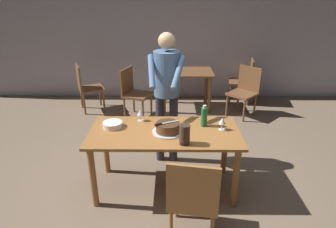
% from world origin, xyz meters
% --- Properties ---
extents(ground_plane, '(14.00, 14.00, 0.00)m').
position_xyz_m(ground_plane, '(0.00, 0.00, 0.00)').
color(ground_plane, '#7A6651').
extents(back_wall, '(10.00, 0.12, 2.70)m').
position_xyz_m(back_wall, '(0.00, 3.23, 1.35)').
color(back_wall, '#ADA8B2').
rests_on(back_wall, ground_plane).
extents(main_dining_table, '(1.64, 0.78, 0.75)m').
position_xyz_m(main_dining_table, '(0.00, 0.00, 0.63)').
color(main_dining_table, '#9E6633').
rests_on(main_dining_table, ground_plane).
extents(cake_on_platter, '(0.34, 0.34, 0.11)m').
position_xyz_m(cake_on_platter, '(0.04, -0.03, 0.80)').
color(cake_on_platter, silver).
rests_on(cake_on_platter, main_dining_table).
extents(cake_knife, '(0.25, 0.13, 0.02)m').
position_xyz_m(cake_knife, '(-0.03, -0.06, 0.87)').
color(cake_knife, silver).
rests_on(cake_knife, cake_on_platter).
extents(plate_stack, '(0.22, 0.22, 0.06)m').
position_xyz_m(plate_stack, '(-0.59, 0.10, 0.78)').
color(plate_stack, white).
rests_on(plate_stack, main_dining_table).
extents(wine_glass_near, '(0.08, 0.08, 0.14)m').
position_xyz_m(wine_glass_near, '(0.63, 0.04, 0.85)').
color(wine_glass_near, silver).
rests_on(wine_glass_near, main_dining_table).
extents(wine_glass_far, '(0.08, 0.08, 0.14)m').
position_xyz_m(wine_glass_far, '(-0.29, 0.27, 0.85)').
color(wine_glass_far, silver).
rests_on(wine_glass_far, main_dining_table).
extents(water_bottle, '(0.07, 0.07, 0.25)m').
position_xyz_m(water_bottle, '(0.44, 0.14, 0.86)').
color(water_bottle, '#1E6B38').
rests_on(water_bottle, main_dining_table).
extents(hurricane_lamp, '(0.11, 0.11, 0.21)m').
position_xyz_m(hurricane_lamp, '(0.20, -0.28, 0.86)').
color(hurricane_lamp, black).
rests_on(hurricane_lamp, main_dining_table).
extents(person_cutting_cake, '(0.47, 0.56, 1.72)m').
position_xyz_m(person_cutting_cake, '(0.01, 0.60, 1.08)').
color(person_cutting_cake, '#2D2D38').
rests_on(person_cutting_cake, ground_plane).
extents(chair_near_side, '(0.51, 0.51, 0.90)m').
position_xyz_m(chair_near_side, '(0.27, -0.77, 0.49)').
color(chair_near_side, '#9E6633').
rests_on(chair_near_side, ground_plane).
extents(background_table, '(1.00, 0.70, 0.74)m').
position_xyz_m(background_table, '(0.37, 2.53, 0.58)').
color(background_table, brown).
rests_on(background_table, ground_plane).
extents(background_chair_0, '(0.51, 0.51, 0.90)m').
position_xyz_m(background_chair_0, '(1.56, 2.83, 0.49)').
color(background_chair_0, brown).
rests_on(background_chair_0, ground_plane).
extents(background_chair_1, '(0.62, 0.62, 0.90)m').
position_xyz_m(background_chair_1, '(1.42, 2.17, 0.49)').
color(background_chair_1, brown).
rests_on(background_chair_1, ground_plane).
extents(background_chair_2, '(0.56, 0.56, 0.90)m').
position_xyz_m(background_chair_2, '(-0.60, 2.08, 0.49)').
color(background_chair_2, brown).
rests_on(background_chair_2, ground_plane).
extents(background_chair_3, '(0.58, 0.58, 0.90)m').
position_xyz_m(background_chair_3, '(-1.52, 2.37, 0.49)').
color(background_chair_3, brown).
rests_on(background_chair_3, ground_plane).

